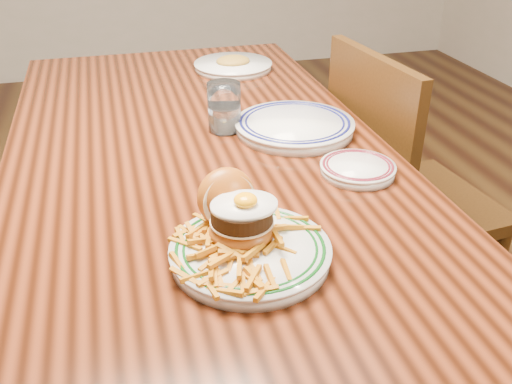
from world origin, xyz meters
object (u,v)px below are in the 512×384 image
object	(u,v)px
table	(199,177)
side_plate	(358,168)
chair_right	(398,194)
main_plate	(246,237)

from	to	relation	value
table	side_plate	size ratio (longest dim) A/B	10.29
table	chair_right	size ratio (longest dim) A/B	1.77
chair_right	main_plate	world-z (taller)	chair_right
side_plate	main_plate	bearing A→B (deg)	-150.54
table	chair_right	bearing A→B (deg)	8.29
table	side_plate	distance (m)	0.39
table	main_plate	xyz separation A→B (m)	(0.01, -0.45, 0.12)
main_plate	side_plate	size ratio (longest dim) A/B	1.76
main_plate	side_plate	world-z (taller)	main_plate
chair_right	side_plate	size ratio (longest dim) A/B	5.80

